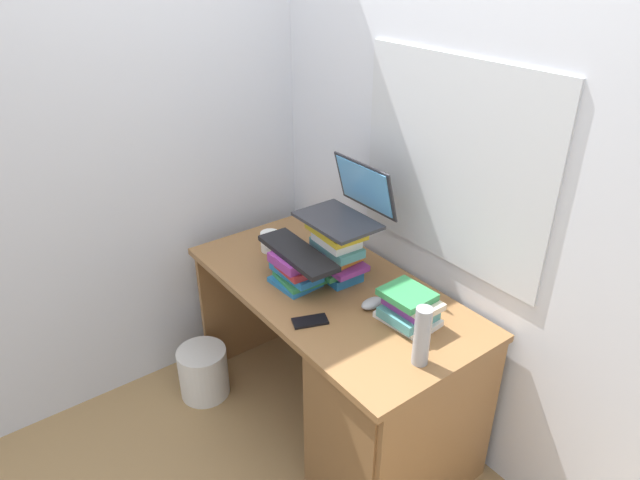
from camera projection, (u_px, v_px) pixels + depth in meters
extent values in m
plane|color=#9E7A4C|center=(330.00, 413.00, 2.75)|extent=(6.00, 6.00, 0.00)
cube|color=silver|center=(406.00, 140.00, 2.34)|extent=(6.00, 0.05, 2.60)
cube|color=silver|center=(450.00, 165.00, 2.14)|extent=(0.90, 0.01, 0.80)
cube|color=silver|center=(227.00, 112.00, 2.71)|extent=(0.05, 6.00, 2.60)
cube|color=olive|center=(331.00, 290.00, 2.41)|extent=(1.35, 0.68, 0.03)
cube|color=olive|center=(255.00, 293.00, 3.05)|extent=(0.02, 0.63, 0.70)
cube|color=olive|center=(439.00, 449.00, 2.12)|extent=(0.02, 0.63, 0.70)
cube|color=brown|center=(392.00, 419.00, 2.25)|extent=(0.40, 0.58, 0.67)
cube|color=#2672B2|center=(339.00, 274.00, 2.45)|extent=(0.18, 0.15, 0.04)
cube|color=#338C4C|center=(335.00, 267.00, 2.44)|extent=(0.17, 0.18, 0.03)
cube|color=#8C338C|center=(339.00, 263.00, 2.42)|extent=(0.23, 0.16, 0.02)
cube|color=orange|center=(337.00, 256.00, 2.42)|extent=(0.18, 0.17, 0.02)
cube|color=#B22D33|center=(334.00, 253.00, 2.41)|extent=(0.19, 0.18, 0.02)
cube|color=teal|center=(337.00, 247.00, 2.39)|extent=(0.23, 0.14, 0.04)
cube|color=white|center=(337.00, 239.00, 2.37)|extent=(0.19, 0.15, 0.04)
cube|color=yellow|center=(336.00, 231.00, 2.36)|extent=(0.25, 0.18, 0.03)
cube|color=beige|center=(339.00, 226.00, 2.34)|extent=(0.22, 0.14, 0.03)
cube|color=#2672B2|center=(295.00, 282.00, 2.42)|extent=(0.20, 0.17, 0.02)
cube|color=#338C4C|center=(300.00, 277.00, 2.41)|extent=(0.20, 0.18, 0.02)
cube|color=#2672B2|center=(296.00, 272.00, 2.40)|extent=(0.24, 0.13, 0.03)
cube|color=#B22D33|center=(297.00, 268.00, 2.37)|extent=(0.17, 0.14, 0.03)
cube|color=#8C338C|center=(296.00, 258.00, 2.37)|extent=(0.17, 0.18, 0.04)
cube|color=white|center=(408.00, 319.00, 2.18)|extent=(0.24, 0.18, 0.02)
cube|color=teal|center=(408.00, 313.00, 2.16)|extent=(0.18, 0.18, 0.04)
cube|color=#8C338C|center=(409.00, 305.00, 2.15)|extent=(0.18, 0.14, 0.02)
cube|color=beige|center=(414.00, 301.00, 2.13)|extent=(0.21, 0.13, 0.03)
cube|color=#338C4C|center=(407.00, 294.00, 2.12)|extent=(0.19, 0.16, 0.03)
cube|color=#2D2D33|center=(337.00, 220.00, 2.33)|extent=(0.34, 0.23, 0.01)
cube|color=#2D2D33|center=(365.00, 186.00, 2.35)|extent=(0.34, 0.07, 0.22)
cube|color=#59A5E5|center=(364.00, 186.00, 2.35)|extent=(0.31, 0.06, 0.19)
cube|color=black|center=(298.00, 253.00, 2.35)|extent=(0.42, 0.15, 0.02)
ellipsoid|color=#A5A8AD|center=(372.00, 303.00, 2.26)|extent=(0.06, 0.10, 0.04)
cylinder|color=white|center=(270.00, 241.00, 2.66)|extent=(0.09, 0.09, 0.09)
torus|color=white|center=(277.00, 245.00, 2.62)|extent=(0.05, 0.01, 0.05)
cylinder|color=#999EA5|center=(422.00, 336.00, 1.92)|extent=(0.06, 0.06, 0.23)
cube|color=black|center=(310.00, 321.00, 2.18)|extent=(0.11, 0.15, 0.01)
cylinder|color=silver|center=(203.00, 372.00, 2.81)|extent=(0.24, 0.24, 0.26)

